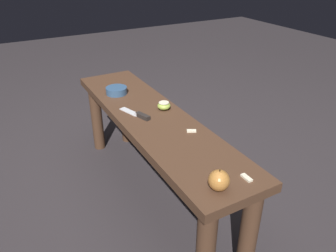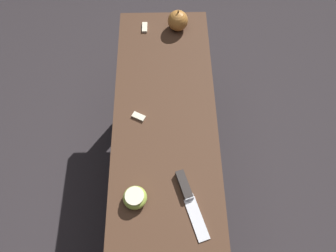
{
  "view_description": "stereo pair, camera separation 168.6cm",
  "coord_description": "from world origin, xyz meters",
  "views": [
    {
      "loc": [
        -1.27,
        0.62,
        1.19
      ],
      "look_at": [
        -0.18,
        0.01,
        0.51
      ],
      "focal_mm": 35.0,
      "sensor_mm": 36.0,
      "label": 1
    },
    {
      "loc": [
        0.29,
        0.0,
        1.37
      ],
      "look_at": [
        -0.18,
        0.01,
        0.51
      ],
      "focal_mm": 35.0,
      "sensor_mm": 36.0,
      "label": 2
    }
  ],
  "objects": [
    {
      "name": "apple_slice_near_knife",
      "position": [
        -0.6,
        -0.07,
        0.49
      ],
      "size": [
        0.05,
        0.02,
        0.01
      ],
      "color": "beige",
      "rests_on": "wooden_bench"
    },
    {
      "name": "ground_plane",
      "position": [
        0.0,
        0.0,
        0.0
      ],
      "size": [
        8.0,
        8.0,
        0.0
      ],
      "primitive_type": "plane",
      "color": "#2D282B"
    },
    {
      "name": "apple_cut",
      "position": [
        0.04,
        -0.08,
        0.5
      ],
      "size": [
        0.07,
        0.07,
        0.04
      ],
      "color": "#9EB747",
      "rests_on": "wooden_bench"
    },
    {
      "name": "apple_whole",
      "position": [
        -0.6,
        0.05,
        0.52
      ],
      "size": [
        0.07,
        0.07,
        0.08
      ],
      "color": "#B27233",
      "rests_on": "wooden_bench"
    },
    {
      "name": "wooden_bench",
      "position": [
        0.0,
        0.0,
        0.38
      ],
      "size": [
        1.36,
        0.32,
        0.48
      ],
      "color": "#472D1E",
      "rests_on": "ground_plane"
    },
    {
      "name": "apple_slice_center",
      "position": [
        -0.22,
        -0.08,
        0.49
      ],
      "size": [
        0.04,
        0.05,
        0.01
      ],
      "color": "beige",
      "rests_on": "wooden_bench"
    },
    {
      "name": "knife",
      "position": [
        0.02,
        0.06,
        0.49
      ],
      "size": [
        0.2,
        0.09,
        0.02
      ],
      "rotation": [
        0.0,
        0.0,
        0.31
      ],
      "color": "silver",
      "rests_on": "wooden_bench"
    }
  ]
}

